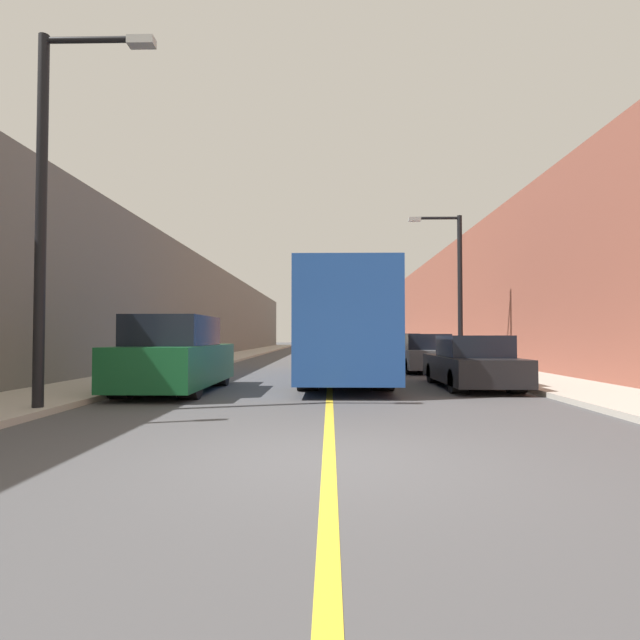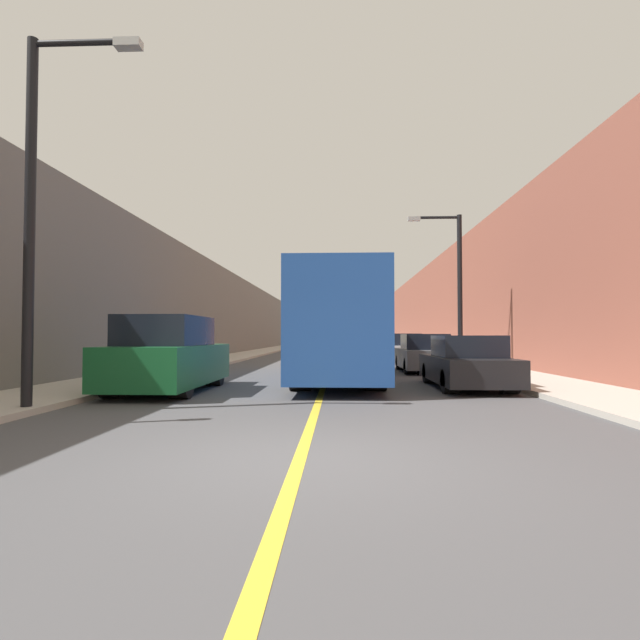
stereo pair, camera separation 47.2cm
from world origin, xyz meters
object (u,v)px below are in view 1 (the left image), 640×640
(bus, at_px, (342,326))
(car_right_far, at_px, (402,349))
(car_right_mid, at_px, (425,355))
(street_lamp_right, at_px, (455,280))
(parked_suv_left, at_px, (176,357))
(car_right_near, at_px, (472,364))
(street_lamp_left, at_px, (51,194))

(bus, bearing_deg, car_right_far, 71.63)
(car_right_mid, xyz_separation_m, street_lamp_right, (1.37, 0.49, 3.08))
(bus, xyz_separation_m, parked_suv_left, (-4.41, -3.85, -0.87))
(car_right_near, bearing_deg, street_lamp_left, -152.16)
(car_right_mid, height_order, street_lamp_right, street_lamp_right)
(bus, bearing_deg, street_lamp_right, 40.11)
(car_right_mid, relative_size, street_lamp_left, 0.62)
(street_lamp_right, bearing_deg, car_right_near, -100.44)
(car_right_mid, bearing_deg, car_right_far, 89.34)
(bus, distance_m, street_lamp_left, 9.69)
(parked_suv_left, relative_size, street_lamp_right, 0.78)
(bus, distance_m, car_right_mid, 5.05)
(car_right_near, height_order, street_lamp_right, street_lamp_right)
(bus, xyz_separation_m, car_right_near, (3.56, -2.66, -1.12))
(car_right_mid, bearing_deg, parked_suv_left, -136.64)
(car_right_near, height_order, car_right_far, car_right_far)
(car_right_mid, height_order, street_lamp_left, street_lamp_left)
(street_lamp_left, height_order, street_lamp_right, street_lamp_left)
(car_right_far, relative_size, street_lamp_left, 0.60)
(street_lamp_left, xyz_separation_m, street_lamp_right, (10.44, 11.56, -0.36))
(car_right_mid, distance_m, street_lamp_right, 3.41)
(parked_suv_left, bearing_deg, car_right_far, 61.21)
(parked_suv_left, relative_size, street_lamp_left, 0.71)
(bus, relative_size, car_right_far, 2.62)
(car_right_near, bearing_deg, car_right_far, 90.25)
(bus, height_order, car_right_far, bus)
(bus, height_order, street_lamp_left, street_lamp_left)
(car_right_near, relative_size, street_lamp_right, 0.72)
(car_right_near, bearing_deg, car_right_mid, 91.28)
(street_lamp_right, bearing_deg, street_lamp_left, -132.09)
(street_lamp_left, bearing_deg, street_lamp_right, 47.91)
(parked_suv_left, bearing_deg, car_right_mid, 43.36)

